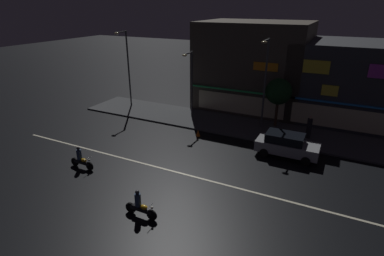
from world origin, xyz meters
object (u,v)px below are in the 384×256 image
motorcycle_lead (140,206)px  streetlamp_east (265,77)px  streetlamp_west (127,63)px  traffic_cone (198,133)px  pedestrian_on_sidewalk (309,128)px  parked_car_near_kerb (287,145)px  streetlamp_mid (191,79)px  motorcycle_following (81,159)px

motorcycle_lead → streetlamp_east: bearing=-99.0°
streetlamp_west → traffic_cone: bearing=-21.1°
streetlamp_west → motorcycle_lead: bearing=-51.2°
pedestrian_on_sidewalk → motorcycle_lead: size_ratio=0.97×
streetlamp_east → motorcycle_lead: 15.21m
parked_car_near_kerb → streetlamp_east: bearing=124.9°
parked_car_near_kerb → motorcycle_lead: (-5.34, -10.27, -0.24)m
pedestrian_on_sidewalk → motorcycle_lead: pedestrian_on_sidewalk is taller
traffic_cone → streetlamp_east: bearing=42.6°
pedestrian_on_sidewalk → streetlamp_east: bearing=-97.6°
streetlamp_east → streetlamp_west: bearing=-179.7°
streetlamp_mid → motorcycle_lead: bearing=-73.2°
motorcycle_lead → pedestrian_on_sidewalk: bearing=-114.1°
motorcycle_following → traffic_cone: size_ratio=3.45×
streetlamp_east → parked_car_near_kerb: (2.95, -4.23, -3.67)m
pedestrian_on_sidewalk → motorcycle_following: (-12.81, -11.63, -0.35)m
streetlamp_west → motorcycle_following: bearing=-66.9°
streetlamp_east → pedestrian_on_sidewalk: streetlamp_east is taller
streetlamp_east → traffic_cone: streetlamp_east is taller
streetlamp_mid → motorcycle_lead: (4.32, -14.28, -3.17)m
traffic_cone → motorcycle_lead: bearing=-80.4°
streetlamp_west → streetlamp_east: streetlamp_west is taller
pedestrian_on_sidewalk → parked_car_near_kerb: pedestrian_on_sidewalk is taller
streetlamp_mid → streetlamp_east: size_ratio=0.81×
streetlamp_west → motorcycle_lead: 18.92m
motorcycle_lead → traffic_cone: bearing=-80.1°
parked_car_near_kerb → pedestrian_on_sidewalk: bearing=74.6°
motorcycle_following → traffic_cone: motorcycle_following is taller
streetlamp_east → motorcycle_following: size_ratio=3.95×
traffic_cone → streetlamp_west: bearing=158.9°
parked_car_near_kerb → motorcycle_lead: size_ratio=2.26×
streetlamp_mid → motorcycle_following: size_ratio=3.21×
streetlamp_west → motorcycle_lead: size_ratio=4.00×
parked_car_near_kerb → motorcycle_following: parked_car_near_kerb is taller
motorcycle_following → traffic_cone: (4.64, 8.25, -0.36)m
pedestrian_on_sidewalk → motorcycle_lead: bearing=-25.1°
streetlamp_west → streetlamp_east: size_ratio=1.01×
motorcycle_following → streetlamp_mid: bearing=-94.1°
pedestrian_on_sidewalk → motorcycle_following: pedestrian_on_sidewalk is taller
streetlamp_mid → motorcycle_following: 12.48m
pedestrian_on_sidewalk → motorcycle_lead: 15.41m
streetlamp_west → pedestrian_on_sidewalk: size_ratio=4.15×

